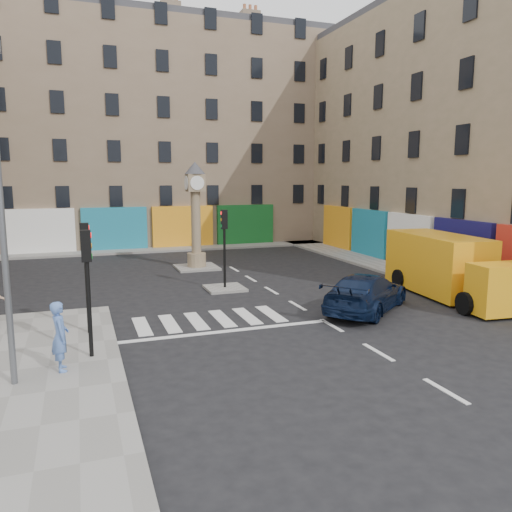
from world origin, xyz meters
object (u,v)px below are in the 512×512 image
clock_pillar (196,208)px  yellow_van (447,267)px  traffic_light_island (224,236)px  pedestrian_blue (60,336)px  navy_sedan (366,293)px  traffic_light_left_near (87,273)px  traffic_light_left_far (86,260)px  lamp_post (0,199)px

clock_pillar → yellow_van: clock_pillar is taller
traffic_light_island → pedestrian_blue: traffic_light_island is taller
pedestrian_blue → traffic_light_island: bearing=-46.4°
clock_pillar → navy_sedan: clock_pillar is taller
navy_sedan → yellow_van: size_ratio=0.68×
traffic_light_left_near → clock_pillar: bearing=65.5°
yellow_van → navy_sedan: bearing=-163.0°
traffic_light_left_far → traffic_light_left_near: bearing=-90.0°
clock_pillar → pedestrian_blue: (-7.09, -14.65, -2.45)m
clock_pillar → navy_sedan: (4.24, -11.67, -2.79)m
traffic_light_island → yellow_van: bearing=-27.8°
traffic_light_island → navy_sedan: 7.32m
traffic_light_left_near → traffic_light_left_far: bearing=90.0°
navy_sedan → yellow_van: 4.88m
lamp_post → pedestrian_blue: size_ratio=4.35×
traffic_light_left_near → traffic_light_island: bearing=51.1°
navy_sedan → yellow_van: bearing=-117.6°
lamp_post → yellow_van: lamp_post is taller
traffic_light_left_near → pedestrian_blue: size_ratio=1.94×
traffic_light_island → lamp_post: size_ratio=0.45×
navy_sedan → pedestrian_blue: size_ratio=2.75×
clock_pillar → yellow_van: 14.17m
lamp_post → clock_pillar: size_ratio=1.36×
traffic_light_left_far → lamp_post: bearing=-116.6°
traffic_light_left_near → yellow_van: (15.29, 3.07, -1.27)m
navy_sedan → pedestrian_blue: pedestrian_blue is taller
traffic_light_left_far → traffic_light_island: size_ratio=1.00×
yellow_van → traffic_light_left_near: bearing=-162.9°
traffic_light_island → clock_pillar: clock_pillar is taller
lamp_post → pedestrian_blue: 3.89m
lamp_post → navy_sedan: lamp_post is taller
traffic_light_left_near → pedestrian_blue: traffic_light_left_near is taller
clock_pillar → navy_sedan: size_ratio=1.16×
traffic_light_left_near → traffic_light_left_far: same height
traffic_light_left_near → pedestrian_blue: (-0.79, -0.86, -1.52)m
traffic_light_island → lamp_post: 12.52m
traffic_light_left_near → pedestrian_blue: 1.91m
traffic_light_island → clock_pillar: 6.07m
traffic_light_left_far → lamp_post: 4.77m
traffic_light_left_near → navy_sedan: size_ratio=0.71×
traffic_light_left_far → clock_pillar: clock_pillar is taller
traffic_light_left_near → lamp_post: (-1.90, -1.40, 2.17)m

